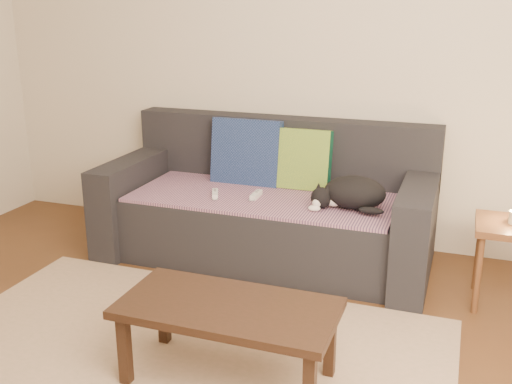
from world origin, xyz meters
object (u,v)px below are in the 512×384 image
wii_remote_b (215,194)px  sofa (268,210)px  wii_remote_a (256,195)px  side_table (512,238)px  cat (352,193)px  coffee_table (228,314)px

wii_remote_b → sofa: bearing=-76.3°
sofa → wii_remote_b: (-0.28, -0.21, 0.15)m
wii_remote_a → side_table: (1.49, -0.08, -0.06)m
sofa → wii_remote_b: 0.38m
wii_remote_b → side_table: bearing=-113.4°
wii_remote_a → cat: bearing=-91.7°
sofa → wii_remote_a: bearing=-102.4°
sofa → wii_remote_b: sofa is taller
cat → sofa: bearing=178.0°
wii_remote_b → coffee_table: 1.33m
cat → side_table: size_ratio=0.98×
cat → wii_remote_a: (-0.60, 0.01, -0.08)m
wii_remote_a → sofa: bearing=-13.3°
side_table → cat: bearing=175.2°
coffee_table → wii_remote_a: bearing=104.3°
wii_remote_a → coffee_table: bearing=-166.6°
cat → wii_remote_b: (-0.86, -0.06, -0.08)m
side_table → wii_remote_a: bearing=176.8°
sofa → coffee_table: sofa is taller
wii_remote_b → side_table: side_table is taller
sofa → side_table: bearing=-8.8°
cat → side_table: bearing=7.9°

